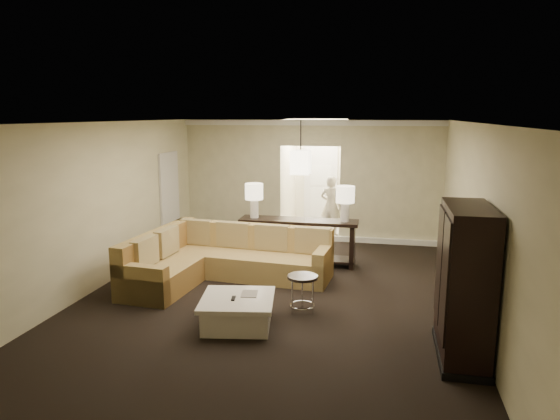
% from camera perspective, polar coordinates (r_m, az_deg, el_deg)
% --- Properties ---
extents(ground, '(8.00, 8.00, 0.00)m').
position_cam_1_polar(ground, '(8.15, -1.00, -10.13)').
color(ground, black).
rests_on(ground, ground).
extents(wall_back, '(6.00, 0.04, 2.80)m').
position_cam_1_polar(wall_back, '(11.64, 3.43, 3.36)').
color(wall_back, beige).
rests_on(wall_back, ground).
extents(wall_front, '(6.00, 0.04, 2.80)m').
position_cam_1_polar(wall_front, '(4.11, -13.98, -11.21)').
color(wall_front, beige).
rests_on(wall_front, ground).
extents(wall_left, '(0.04, 8.00, 2.80)m').
position_cam_1_polar(wall_left, '(8.92, -20.17, 0.39)').
color(wall_left, beige).
rests_on(wall_left, ground).
extents(wall_right, '(0.04, 8.00, 2.80)m').
position_cam_1_polar(wall_right, '(7.67, 21.37, -1.32)').
color(wall_right, beige).
rests_on(wall_right, ground).
extents(ceiling, '(6.00, 8.00, 0.02)m').
position_cam_1_polar(ceiling, '(7.61, -1.07, 9.97)').
color(ceiling, silver).
rests_on(ceiling, wall_back).
extents(crown_molding, '(6.00, 0.10, 0.12)m').
position_cam_1_polar(crown_molding, '(11.49, 3.46, 9.92)').
color(crown_molding, white).
rests_on(crown_molding, wall_back).
extents(baseboard, '(6.00, 0.10, 0.12)m').
position_cam_1_polar(baseboard, '(11.84, 3.32, -3.11)').
color(baseboard, white).
rests_on(baseboard, ground).
extents(side_door, '(0.05, 0.90, 2.10)m').
position_cam_1_polar(side_door, '(11.39, -12.48, 1.18)').
color(side_door, silver).
rests_on(side_door, ground).
extents(foyer, '(1.44, 2.02, 2.80)m').
position_cam_1_polar(foyer, '(12.97, 4.32, 3.69)').
color(foyer, beige).
rests_on(foyer, ground).
extents(sectional_sofa, '(3.26, 2.53, 0.92)m').
position_cam_1_polar(sectional_sofa, '(9.01, -6.85, -5.65)').
color(sectional_sofa, brown).
rests_on(sectional_sofa, ground).
extents(coffee_table, '(1.16, 1.16, 0.42)m').
position_cam_1_polar(coffee_table, '(7.17, -4.85, -11.41)').
color(coffee_table, silver).
rests_on(coffee_table, ground).
extents(console_table, '(2.32, 0.54, 0.90)m').
position_cam_1_polar(console_table, '(9.84, 2.13, -3.16)').
color(console_table, black).
rests_on(console_table, ground).
extents(armoire, '(0.56, 1.30, 1.88)m').
position_cam_1_polar(armoire, '(6.42, 20.27, -8.19)').
color(armoire, black).
rests_on(armoire, ground).
extents(drink_table, '(0.45, 0.45, 0.57)m').
position_cam_1_polar(drink_table, '(7.52, 2.59, -8.66)').
color(drink_table, black).
rests_on(drink_table, ground).
extents(table_lamp_left, '(0.36, 0.36, 0.69)m').
position_cam_1_polar(table_lamp_left, '(9.86, -2.98, 1.73)').
color(table_lamp_left, white).
rests_on(table_lamp_left, console_table).
extents(table_lamp_right, '(0.36, 0.36, 0.69)m').
position_cam_1_polar(table_lamp_right, '(9.57, 7.46, 1.37)').
color(table_lamp_right, white).
rests_on(table_lamp_right, console_table).
extents(pendant_light, '(0.38, 0.38, 1.09)m').
position_cam_1_polar(pendant_light, '(10.30, 2.37, 5.49)').
color(pendant_light, black).
rests_on(pendant_light, ceiling).
extents(person, '(0.66, 0.51, 1.62)m').
position_cam_1_polar(person, '(12.19, 5.84, 0.87)').
color(person, beige).
rests_on(person, ground).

